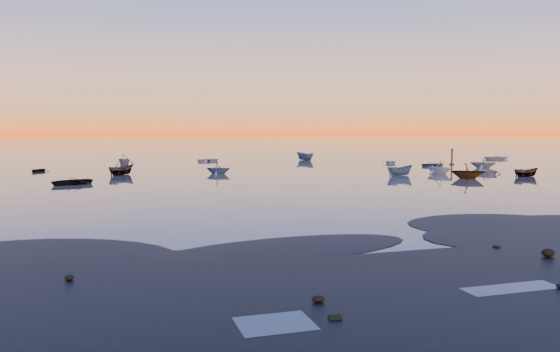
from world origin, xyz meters
name	(u,v)px	position (x,y,z in m)	size (l,w,h in m)	color
ground	(186,155)	(0.00, 100.00, 0.00)	(600.00, 600.00, 0.00)	#635852
mud_lobes	(431,240)	(0.00, -1.00, 0.01)	(140.00, 6.00, 0.07)	black
moored_fleet	(228,169)	(0.00, 53.00, 0.00)	(124.00, 58.00, 1.20)	beige
boat_near_center	(400,176)	(18.85, 35.80, 0.00)	(3.79, 1.61, 1.31)	#3A5B70
boat_near_right	(439,174)	(25.43, 37.06, 0.00)	(3.82, 1.72, 1.34)	beige
channel_marker	(452,158)	(38.30, 52.94, 1.15)	(0.82, 0.82, 2.91)	#49180F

